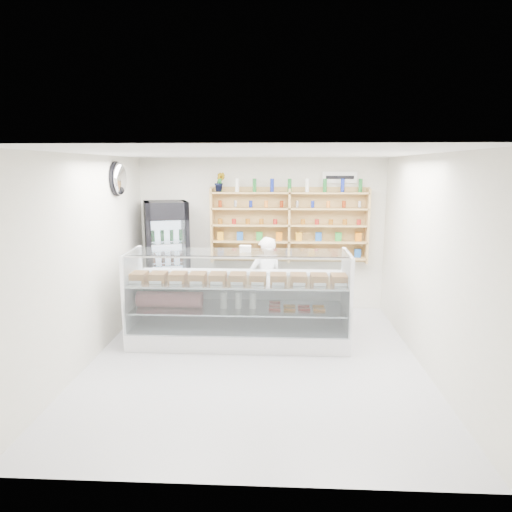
{
  "coord_description": "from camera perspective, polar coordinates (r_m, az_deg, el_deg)",
  "views": [
    {
      "loc": [
        0.3,
        -5.88,
        2.63
      ],
      "look_at": [
        -0.03,
        0.9,
        1.3
      ],
      "focal_mm": 32.0,
      "sensor_mm": 36.0,
      "label": 1
    }
  ],
  "objects": [
    {
      "name": "display_counter",
      "position": [
        6.97,
        -2.16,
        -7.78
      ],
      "size": [
        3.26,
        0.97,
        1.42
      ],
      "color": "white",
      "rests_on": "floor"
    },
    {
      "name": "wall_sign",
      "position": [
        8.42,
        10.43,
        9.64
      ],
      "size": [
        0.62,
        0.03,
        0.2
      ],
      "primitive_type": "cube",
      "color": "white",
      "rests_on": "back_wall"
    },
    {
      "name": "wall_shelving",
      "position": [
        8.29,
        4.15,
        3.84
      ],
      "size": [
        2.84,
        0.28,
        1.33
      ],
      "color": "#AA8550",
      "rests_on": "back_wall"
    },
    {
      "name": "shop_worker",
      "position": [
        7.56,
        1.24,
        -3.28
      ],
      "size": [
        0.65,
        0.54,
        1.52
      ],
      "primitive_type": "imported",
      "rotation": [
        0.0,
        0.0,
        3.51
      ],
      "color": "white",
      "rests_on": "floor"
    },
    {
      "name": "drinks_cooler",
      "position": [
        8.38,
        -11.02,
        -0.21
      ],
      "size": [
        0.93,
        0.91,
        2.04
      ],
      "rotation": [
        0.0,
        0.0,
        0.33
      ],
      "color": "black",
      "rests_on": "floor"
    },
    {
      "name": "potted_plant",
      "position": [
        8.29,
        -4.56,
        9.2
      ],
      "size": [
        0.19,
        0.16,
        0.34
      ],
      "primitive_type": "imported",
      "rotation": [
        0.0,
        0.0,
        -0.03
      ],
      "color": "#1E6626",
      "rests_on": "wall_shelving"
    },
    {
      "name": "room",
      "position": [
        6.01,
        -0.14,
        -0.75
      ],
      "size": [
        5.0,
        5.0,
        5.0
      ],
      "color": "#AEADB2",
      "rests_on": "ground"
    },
    {
      "name": "security_mirror",
      "position": [
        7.5,
        -16.67,
        9.22
      ],
      "size": [
        0.15,
        0.5,
        0.5
      ],
      "primitive_type": "ellipsoid",
      "color": "silver",
      "rests_on": "left_wall"
    }
  ]
}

